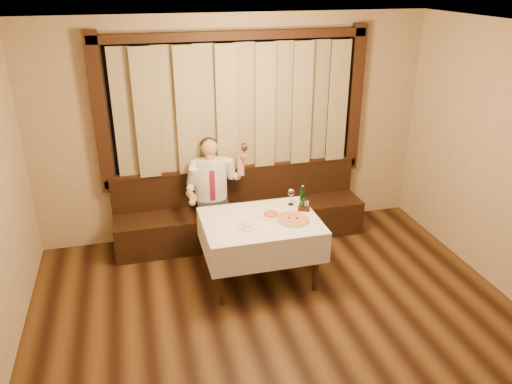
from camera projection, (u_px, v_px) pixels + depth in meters
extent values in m
cube|color=silver|center=(333.00, 47.00, 3.09)|extent=(5.00, 6.00, 0.01)
cube|color=tan|center=(234.00, 129.00, 6.32)|extent=(5.00, 0.01, 2.80)
cube|color=black|center=(234.00, 106.00, 6.18)|extent=(3.00, 0.02, 1.60)
cube|color=orange|center=(179.00, 134.00, 6.13)|extent=(0.50, 0.01, 0.40)
cube|color=black|center=(236.00, 171.00, 6.49)|extent=(3.30, 0.12, 0.10)
cube|color=black|center=(234.00, 35.00, 5.80)|extent=(3.30, 0.12, 0.10)
cube|color=black|center=(100.00, 116.00, 5.77)|extent=(0.16, 0.12, 1.90)
cube|color=black|center=(354.00, 99.00, 6.51)|extent=(0.16, 0.12, 1.90)
cube|color=#90835C|center=(236.00, 108.00, 6.09)|extent=(2.90, 0.08, 1.55)
cube|color=black|center=(241.00, 223.00, 6.51)|extent=(3.20, 0.60, 0.45)
cube|color=black|center=(236.00, 184.00, 6.54)|extent=(3.20, 0.12, 0.45)
cube|color=black|center=(236.00, 167.00, 6.44)|extent=(3.20, 0.14, 0.04)
cylinder|color=black|center=(221.00, 276.00, 5.14)|extent=(0.06, 0.06, 0.71)
cylinder|color=black|center=(316.00, 262.00, 5.38)|extent=(0.06, 0.06, 0.71)
cylinder|color=black|center=(209.00, 241.00, 5.80)|extent=(0.06, 0.06, 0.71)
cylinder|color=black|center=(294.00, 231.00, 6.04)|extent=(0.06, 0.06, 0.71)
cube|color=black|center=(261.00, 222.00, 5.44)|extent=(1.20, 0.90, 0.04)
cube|color=silver|center=(261.00, 220.00, 5.43)|extent=(1.26, 0.96, 0.01)
cube|color=silver|center=(273.00, 256.00, 5.07)|extent=(1.26, 0.01, 0.35)
cube|color=silver|center=(250.00, 215.00, 5.92)|extent=(1.26, 0.01, 0.35)
cube|color=silver|center=(204.00, 241.00, 5.35)|extent=(0.01, 0.96, 0.35)
cube|color=silver|center=(314.00, 227.00, 5.64)|extent=(0.01, 0.96, 0.35)
cylinder|color=white|center=(293.00, 220.00, 5.40)|extent=(0.37, 0.37, 0.01)
cylinder|color=red|center=(293.00, 219.00, 5.40)|extent=(0.34, 0.34, 0.01)
torus|color=gold|center=(293.00, 219.00, 5.40)|extent=(0.35, 0.35, 0.03)
sphere|color=black|center=(289.00, 218.00, 5.41)|extent=(0.02, 0.02, 0.02)
sphere|color=black|center=(297.00, 218.00, 5.40)|extent=(0.02, 0.02, 0.02)
cylinder|color=white|center=(271.00, 215.00, 5.51)|extent=(0.27, 0.27, 0.02)
ellipsoid|color=#C13C1E|center=(271.00, 211.00, 5.49)|extent=(0.17, 0.17, 0.08)
cylinder|color=white|center=(248.00, 226.00, 5.28)|extent=(0.24, 0.24, 0.01)
ellipsoid|color=beige|center=(248.00, 222.00, 5.27)|extent=(0.15, 0.15, 0.07)
cylinder|color=#0D3E11|center=(302.00, 199.00, 5.64)|extent=(0.06, 0.06, 0.23)
cylinder|color=#0D3E11|center=(303.00, 189.00, 5.58)|extent=(0.02, 0.02, 0.05)
cylinder|color=silver|center=(303.00, 186.00, 5.57)|extent=(0.03, 0.03, 0.01)
cylinder|color=white|center=(291.00, 204.00, 5.77)|extent=(0.07, 0.07, 0.01)
cylinder|color=white|center=(291.00, 200.00, 5.75)|extent=(0.01, 0.01, 0.10)
ellipsoid|color=white|center=(291.00, 192.00, 5.71)|extent=(0.08, 0.08, 0.09)
cube|color=black|center=(304.00, 209.00, 5.62)|extent=(0.15, 0.11, 0.04)
cube|color=black|center=(304.00, 203.00, 5.59)|extent=(0.04, 0.07, 0.10)
cylinder|color=white|center=(300.00, 205.00, 5.61)|extent=(0.03, 0.03, 0.08)
cylinder|color=silver|center=(301.00, 201.00, 5.59)|extent=(0.04, 0.04, 0.01)
cylinder|color=white|center=(307.00, 205.00, 5.60)|extent=(0.03, 0.03, 0.08)
cylinder|color=silver|center=(307.00, 202.00, 5.58)|extent=(0.04, 0.04, 0.01)
cube|color=black|center=(214.00, 209.00, 6.20)|extent=(0.39, 0.43, 0.15)
cube|color=black|center=(209.00, 239.00, 6.11)|extent=(0.11, 0.12, 0.45)
cube|color=black|center=(226.00, 237.00, 6.16)|extent=(0.11, 0.12, 0.45)
ellipsoid|color=white|center=(211.00, 179.00, 6.19)|extent=(0.41, 0.25, 0.52)
cube|color=maroon|center=(212.00, 186.00, 6.09)|extent=(0.06, 0.01, 0.39)
cylinder|color=tan|center=(210.00, 157.00, 6.07)|extent=(0.10, 0.10, 0.08)
sphere|color=tan|center=(209.00, 147.00, 6.02)|extent=(0.20, 0.20, 0.20)
ellipsoid|color=black|center=(209.00, 144.00, 6.03)|extent=(0.21, 0.21, 0.16)
sphere|color=white|center=(194.00, 165.00, 6.06)|extent=(0.13, 0.13, 0.13)
sphere|color=white|center=(225.00, 162.00, 6.15)|extent=(0.13, 0.13, 0.13)
sphere|color=tan|center=(192.00, 203.00, 5.81)|extent=(0.08, 0.08, 0.08)
sphere|color=tan|center=(244.00, 155.00, 6.00)|extent=(0.09, 0.09, 0.09)
cylinder|color=white|center=(244.00, 153.00, 5.95)|extent=(0.01, 0.01, 0.11)
ellipsoid|color=white|center=(244.00, 147.00, 5.92)|extent=(0.08, 0.08, 0.10)
ellipsoid|color=#4C070F|center=(244.00, 148.00, 5.93)|extent=(0.06, 0.06, 0.06)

